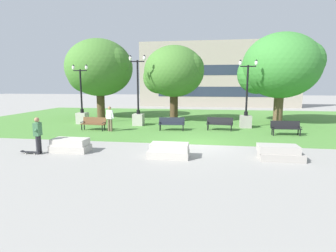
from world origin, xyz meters
TOP-DOWN VIEW (x-y plane):
  - ground_plane at (0.00, 0.00)m, footprint 140.00×140.00m
  - grass_lawn at (0.00, 10.00)m, footprint 40.00×20.00m
  - concrete_block_center at (-5.87, -2.40)m, footprint 1.80×0.90m
  - concrete_block_left at (-1.03, -2.71)m, footprint 1.80×0.90m
  - concrete_block_right at (3.70, -2.36)m, footprint 1.86×0.90m
  - person_skateboarder at (-7.12, -2.98)m, footprint 0.30×0.59m
  - skateboard at (-7.47, -3.06)m, footprint 1.02×0.25m
  - park_bench_near_left at (5.52, 3.41)m, footprint 1.83×0.63m
  - park_bench_near_right at (-7.27, 3.35)m, footprint 1.85×0.73m
  - park_bench_far_left at (-1.84, 4.09)m, footprint 1.84×0.67m
  - park_bench_far_right at (1.48, 4.62)m, footprint 1.85×0.73m
  - lamp_post_left at (-9.50, 6.14)m, footprint 1.32×0.80m
  - lamp_post_center at (3.44, 6.11)m, footprint 1.32×0.80m
  - lamp_post_right at (-4.74, 6.00)m, footprint 1.32×0.80m
  - tree_near_right at (-2.34, 8.67)m, footprint 5.32×5.07m
  - tree_far_right at (-9.73, 10.37)m, footprint 6.62×6.30m
  - tree_near_left at (6.33, 8.98)m, footprint 6.44×6.14m
  - person_bystander_near_lawn at (-5.97, 3.08)m, footprint 0.73×0.38m
  - building_facade_distant at (1.98, 24.50)m, footprint 22.64×1.03m

SIDE VIEW (x-z plane):
  - ground_plane at x=0.00m, z-range 0.00..0.00m
  - grass_lawn at x=0.00m, z-range 0.00..0.02m
  - skateboard at x=-7.47m, z-range 0.02..0.15m
  - concrete_block_center at x=-5.87m, z-range -0.01..0.63m
  - concrete_block_left at x=-1.03m, z-range -0.01..0.63m
  - concrete_block_right at x=3.70m, z-range -0.01..0.63m
  - park_bench_near_left at x=5.52m, z-range 0.09..0.99m
  - park_bench_near_right at x=-7.27m, z-range 0.09..0.99m
  - park_bench_far_left at x=-1.84m, z-range 0.09..0.99m
  - park_bench_far_right at x=1.48m, z-range 0.09..0.99m
  - person_skateboarder at x=-7.12m, z-range 0.12..1.83m
  - person_bystander_near_lawn at x=-5.97m, z-range 0.13..1.84m
  - lamp_post_left at x=-9.50m, z-range -1.39..3.38m
  - lamp_post_center at x=3.44m, z-range -1.45..3.51m
  - lamp_post_right at x=-4.74m, z-range -1.60..3.81m
  - tree_near_right at x=-2.34m, z-range 1.01..7.44m
  - tree_near_left at x=6.33m, z-range 0.98..8.26m
  - building_facade_distant at x=1.98m, z-range -0.01..9.24m
  - tree_far_right at x=-9.73m, z-range 0.98..8.41m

